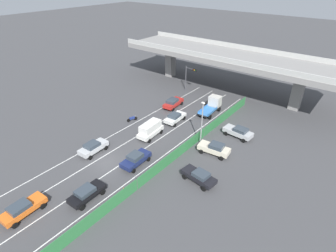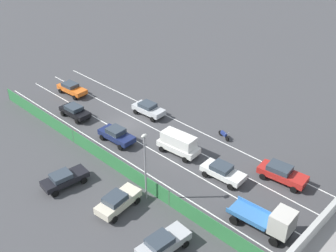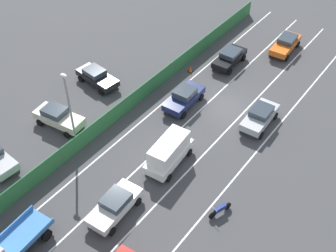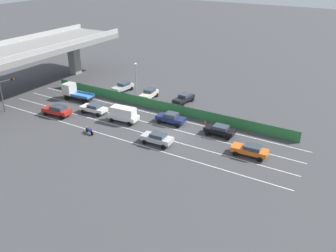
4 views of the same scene
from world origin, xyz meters
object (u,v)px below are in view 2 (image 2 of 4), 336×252
(car_sedan_white, at_px, (223,171))
(traffic_cone, at_px, (75,132))
(parked_sedan_dark, at_px, (64,178))
(street_lamp, at_px, (145,161))
(car_sedan_black, at_px, (75,111))
(motorcycle, at_px, (224,135))
(flatbed_truck_blue, at_px, (272,221))
(car_van_white, at_px, (178,143))
(car_taxi_orange, at_px, (72,88))
(car_sedan_red, at_px, (282,173))
(parked_wagon_silver, at_px, (163,243))
(car_sedan_silver, at_px, (148,109))
(car_sedan_navy, at_px, (116,135))
(parked_sedan_cream, at_px, (118,201))

(car_sedan_white, height_order, traffic_cone, car_sedan_white)
(parked_sedan_dark, xyz_separation_m, street_lamp, (-4.16, 6.87, 3.37))
(car_sedan_black, bearing_deg, motorcycle, 119.00)
(motorcycle, bearing_deg, street_lamp, 4.68)
(parked_sedan_dark, relative_size, street_lamp, 0.65)
(flatbed_truck_blue, bearing_deg, car_van_white, -103.47)
(car_taxi_orange, height_order, car_sedan_red, car_sedan_red)
(parked_sedan_dark, bearing_deg, parked_wagon_silver, 93.67)
(parked_sedan_dark, xyz_separation_m, traffic_cone, (-5.91, -6.83, -0.55))
(flatbed_truck_blue, bearing_deg, car_sedan_white, -112.35)
(motorcycle, bearing_deg, flatbed_truck_blue, 52.57)
(car_sedan_silver, bearing_deg, motorcycle, 102.88)
(car_sedan_navy, relative_size, parked_sedan_dark, 0.99)
(parked_sedan_cream, height_order, parked_wagon_silver, parked_sedan_cream)
(car_taxi_orange, xyz_separation_m, parked_sedan_dark, (11.61, 15.69, -0.02))
(car_van_white, bearing_deg, street_lamp, 20.72)
(car_sedan_white, relative_size, car_sedan_black, 1.03)
(car_sedan_silver, distance_m, motorcycle, 10.15)
(parked_sedan_cream, bearing_deg, street_lamp, 165.05)
(car_sedan_red, height_order, motorcycle, car_sedan_red)
(flatbed_truck_blue, relative_size, parked_sedan_dark, 1.23)
(motorcycle, bearing_deg, car_sedan_navy, -42.73)
(car_sedan_black, xyz_separation_m, parked_wagon_silver, (7.48, 22.50, 0.05))
(car_van_white, height_order, flatbed_truck_blue, flatbed_truck_blue)
(car_sedan_navy, distance_m, car_van_white, 7.16)
(parked_sedan_dark, distance_m, parked_wagon_silver, 12.35)
(parked_sedan_cream, bearing_deg, car_sedan_white, 158.06)
(car_sedan_navy, xyz_separation_m, parked_wagon_silver, (7.54, 14.65, 0.01))
(car_sedan_black, bearing_deg, parked_sedan_cream, 67.26)
(flatbed_truck_blue, distance_m, street_lamp, 11.64)
(car_sedan_red, distance_m, parked_sedan_dark, 20.73)
(car_sedan_white, relative_size, street_lamp, 0.64)
(car_sedan_white, bearing_deg, flatbed_truck_blue, 67.65)
(car_taxi_orange, bearing_deg, traffic_cone, 57.22)
(car_taxi_orange, distance_m, car_sedan_red, 30.26)
(street_lamp, relative_size, traffic_cone, 10.69)
(car_taxi_orange, distance_m, parked_sedan_dark, 19.52)
(car_van_white, height_order, car_sedan_black, car_van_white)
(car_sedan_black, distance_m, parked_sedan_dark, 13.11)
(car_sedan_red, xyz_separation_m, flatbed_truck_blue, (6.66, 2.99, 0.44))
(car_sedan_white, xyz_separation_m, traffic_cone, (5.35, -16.93, -0.55))
(flatbed_truck_blue, bearing_deg, car_sedan_black, -90.00)
(parked_sedan_dark, xyz_separation_m, parked_wagon_silver, (-0.79, 12.33, 0.06))
(parked_wagon_silver, bearing_deg, flatbed_truck_blue, 145.94)
(car_sedan_navy, distance_m, flatbed_truck_blue, 19.71)
(car_taxi_orange, bearing_deg, street_lamp, 71.71)
(car_sedan_navy, relative_size, car_sedan_black, 1.04)
(flatbed_truck_blue, relative_size, street_lamp, 0.80)
(car_sedan_white, xyz_separation_m, flatbed_truck_blue, (2.99, 7.28, 0.51))
(parked_wagon_silver, relative_size, traffic_cone, 7.03)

